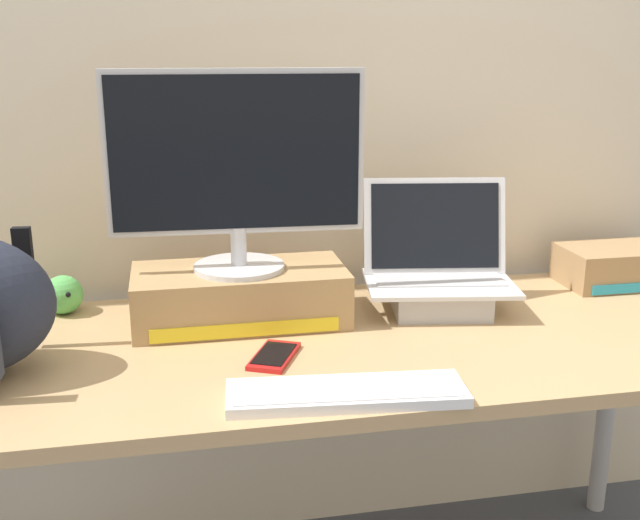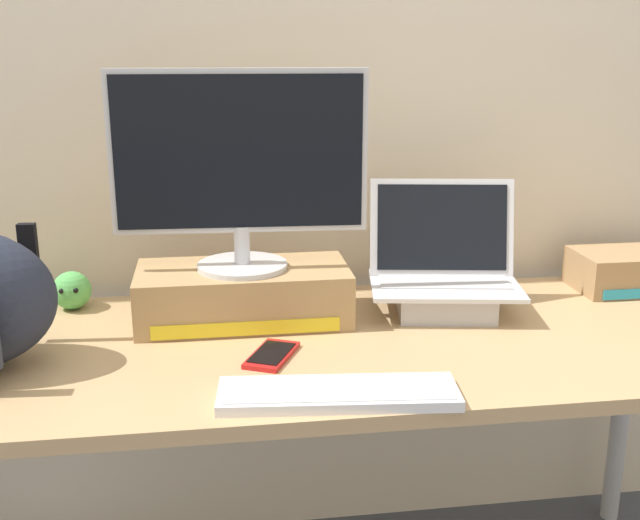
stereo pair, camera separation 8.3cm
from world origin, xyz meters
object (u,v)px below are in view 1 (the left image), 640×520
Objects in this scene: toner_box_yellow at (240,295)px; cell_phone at (274,356)px; open_laptop at (438,283)px; plush_toy at (63,295)px; external_keyboard at (347,393)px; toner_box_cyan at (622,265)px; desktop_monitor at (236,167)px.

toner_box_yellow reaches higher than cell_phone.
open_laptop is 0.49m from cell_phone.
cell_phone is 0.58m from plush_toy.
open_laptop reaches higher than plush_toy.
toner_box_cyan is (0.87, 0.52, 0.04)m from external_keyboard.
plush_toy is at bearing 161.62° from toner_box_yellow.
toner_box_cyan is (1.02, 0.09, -0.01)m from toner_box_yellow.
toner_box_yellow is 0.85× the size of desktop_monitor.
cell_phone is (-0.43, -0.23, -0.06)m from open_laptop.
plush_toy reaches higher than external_keyboard.
external_keyboard is (0.15, -0.44, -0.05)m from toner_box_yellow.
desktop_monitor is at bearing -94.05° from toner_box_yellow.
external_keyboard reaches higher than cell_phone.
desktop_monitor is 0.58m from external_keyboard.
toner_box_yellow is 0.43m from plush_toy.
external_keyboard is at bearing -71.34° from toner_box_yellow.
toner_box_cyan reaches higher than cell_phone.
desktop_monitor reaches higher than toner_box_yellow.
toner_box_yellow is 0.24m from cell_phone.
toner_box_cyan is at bearing 43.28° from cell_phone.
desktop_monitor is 6.12× the size of plush_toy.
toner_box_yellow is 0.47m from external_keyboard.
open_laptop reaches higher than toner_box_cyan.
open_laptop reaches higher than toner_box_yellow.
desktop_monitor is 1.76× the size of toner_box_cyan.
desktop_monitor is 3.42× the size of cell_phone.
cell_phone is 0.52× the size of toner_box_cyan.
toner_box_yellow is at bearing 88.91° from desktop_monitor.
open_laptop is at bearing -0.49° from toner_box_yellow.
open_laptop is at bearing -8.95° from plush_toy.
external_keyboard is at bearing -38.19° from cell_phone.
toner_box_yellow is at bearing -171.19° from open_laptop.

